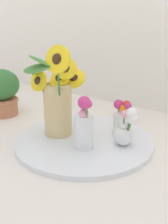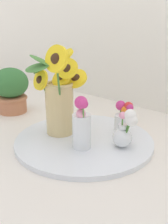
{
  "view_description": "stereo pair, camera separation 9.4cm",
  "coord_description": "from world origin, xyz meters",
  "px_view_note": "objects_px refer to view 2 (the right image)",
  "views": [
    {
      "loc": [
        0.5,
        -0.68,
        0.43
      ],
      "look_at": [
        -0.03,
        0.03,
        0.12
      ],
      "focal_mm": 42.0,
      "sensor_mm": 36.0,
      "label": 1
    },
    {
      "loc": [
        0.57,
        -0.62,
        0.43
      ],
      "look_at": [
        -0.03,
        0.03,
        0.12
      ],
      "focal_mm": 42.0,
      "sensor_mm": 36.0,
      "label": 2
    }
  ],
  "objects_px": {
    "mason_jar_sunflowers": "(59,98)",
    "vase_bulb_right": "(125,131)",
    "vase_small_center": "(82,126)",
    "vase_small_back": "(123,119)",
    "potted_plant": "(11,89)",
    "serving_tray": "(84,140)"
  },
  "relations": [
    {
      "from": "serving_tray",
      "to": "mason_jar_sunflowers",
      "type": "bearing_deg",
      "value": -166.02
    },
    {
      "from": "mason_jar_sunflowers",
      "to": "vase_small_center",
      "type": "relative_size",
      "value": 1.86
    },
    {
      "from": "vase_small_center",
      "to": "vase_bulb_right",
      "type": "xyz_separation_m",
      "value": [
        0.1,
        0.1,
        -0.02
      ]
    },
    {
      "from": "mason_jar_sunflowers",
      "to": "vase_bulb_right",
      "type": "xyz_separation_m",
      "value": [
        0.25,
        0.07,
        -0.08
      ]
    },
    {
      "from": "serving_tray",
      "to": "vase_bulb_right",
      "type": "height_order",
      "value": "vase_bulb_right"
    },
    {
      "from": "mason_jar_sunflowers",
      "to": "potted_plant",
      "type": "xyz_separation_m",
      "value": [
        -0.39,
        0.04,
        -0.04
      ]
    },
    {
      "from": "serving_tray",
      "to": "vase_small_back",
      "type": "height_order",
      "value": "vase_small_back"
    },
    {
      "from": "serving_tray",
      "to": "potted_plant",
      "type": "bearing_deg",
      "value": 178.42
    },
    {
      "from": "vase_small_center",
      "to": "vase_small_back",
      "type": "xyz_separation_m",
      "value": [
        0.04,
        0.18,
        -0.02
      ]
    },
    {
      "from": "vase_bulb_right",
      "to": "potted_plant",
      "type": "height_order",
      "value": "potted_plant"
    },
    {
      "from": "mason_jar_sunflowers",
      "to": "potted_plant",
      "type": "relative_size",
      "value": 1.61
    },
    {
      "from": "serving_tray",
      "to": "potted_plant",
      "type": "xyz_separation_m",
      "value": [
        -0.5,
        0.01,
        0.11
      ]
    },
    {
      "from": "vase_small_center",
      "to": "vase_small_back",
      "type": "bearing_deg",
      "value": 77.19
    },
    {
      "from": "vase_small_back",
      "to": "potted_plant",
      "type": "height_order",
      "value": "potted_plant"
    },
    {
      "from": "vase_bulb_right",
      "to": "vase_small_back",
      "type": "relative_size",
      "value": 1.09
    },
    {
      "from": "serving_tray",
      "to": "vase_small_center",
      "type": "distance_m",
      "value": 0.12
    },
    {
      "from": "mason_jar_sunflowers",
      "to": "vase_bulb_right",
      "type": "height_order",
      "value": "mason_jar_sunflowers"
    },
    {
      "from": "potted_plant",
      "to": "mason_jar_sunflowers",
      "type": "bearing_deg",
      "value": -5.68
    },
    {
      "from": "vase_bulb_right",
      "to": "mason_jar_sunflowers",
      "type": "bearing_deg",
      "value": -165.43
    },
    {
      "from": "serving_tray",
      "to": "vase_small_center",
      "type": "height_order",
      "value": "vase_small_center"
    },
    {
      "from": "serving_tray",
      "to": "vase_small_back",
      "type": "xyz_separation_m",
      "value": [
        0.09,
        0.12,
        0.07
      ]
    },
    {
      "from": "vase_bulb_right",
      "to": "potted_plant",
      "type": "xyz_separation_m",
      "value": [
        -0.65,
        -0.03,
        0.04
      ]
    }
  ]
}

